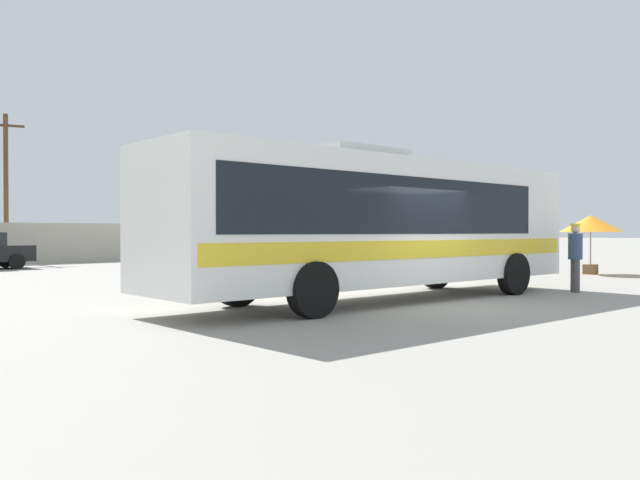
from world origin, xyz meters
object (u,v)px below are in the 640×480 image
object	(u,v)px
attendant_by_bus_door	(575,253)
utility_pole_near	(6,184)
vendor_umbrella_near_gate_orange	(591,225)
coach_bus_white_yellow	(378,221)

from	to	relation	value
attendant_by_bus_door	utility_pole_near	distance (m)	28.71
vendor_umbrella_near_gate_orange	utility_pole_near	world-z (taller)	utility_pole_near
attendant_by_bus_door	vendor_umbrella_near_gate_orange	distance (m)	7.97
attendant_by_bus_door	utility_pole_near	bearing A→B (deg)	99.50
attendant_by_bus_door	utility_pole_near	size ratio (longest dim) A/B	0.23
coach_bus_white_yellow	attendant_by_bus_door	distance (m)	5.79
utility_pole_near	coach_bus_white_yellow	bearing A→B (deg)	-91.30
coach_bus_white_yellow	utility_pole_near	xyz separation A→B (m)	(0.59, 25.98, 2.20)
coach_bus_white_yellow	attendant_by_bus_door	world-z (taller)	coach_bus_white_yellow
attendant_by_bus_door	utility_pole_near	world-z (taller)	utility_pole_near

